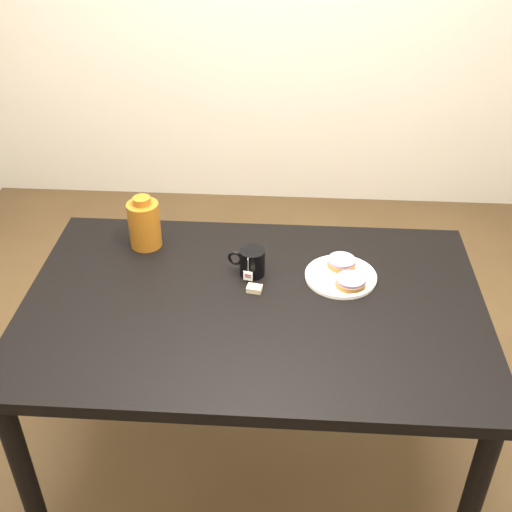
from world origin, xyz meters
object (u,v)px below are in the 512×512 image
Objects in this scene: plate at (341,276)px; mug at (252,262)px; bagel_front at (351,282)px; table at (253,323)px; bagel_back at (341,262)px; teabag_pouch at (254,289)px; bagel_package at (144,224)px.

mug is at bearing 178.93° from plate.
table is at bearing -163.93° from bagel_front.
mug is at bearing -171.03° from bagel_back.
table is at bearing -89.98° from teabag_pouch.
plate is at bearing 116.65° from bagel_front.
teabag_pouch is at bearing -31.49° from bagel_package.
mug is 0.10m from teabag_pouch.
plate is 0.29m from mug.
bagel_package is (-0.68, 0.20, 0.06)m from bagel_front.
plate is at bearing -12.97° from bagel_package.
bagel_back is 0.67m from bagel_package.
plate is at bearing 27.11° from table.
bagel_back reaches higher than teabag_pouch.
bagel_front is 0.89× the size of mug.
bagel_back is at bearing -8.67° from bagel_package.
plate is at bearing 17.62° from teabag_pouch.
bagel_front reaches higher than teabag_pouch.
bagel_back is at bearing 34.70° from table.
bagel_front reaches higher than plate.
mug is (-0.02, 0.14, 0.13)m from table.
bagel_front is at bearing -16.63° from bagel_package.
teabag_pouch is at bearing -162.38° from plate.
bagel_back is at bearing 86.66° from plate.
table is 7.62× the size of bagel_package.
bagel_front reaches higher than table.
table is 0.51m from bagel_package.
bagel_package reaches higher than bagel_front.
bagel_package reaches higher than table.
table is 31.11× the size of teabag_pouch.
table is 0.32m from plate.
plate is (0.27, 0.14, 0.09)m from table.
bagel_front is at bearing 16.07° from table.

